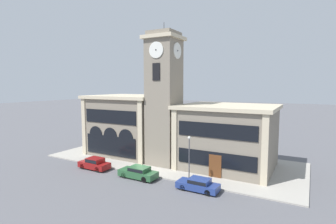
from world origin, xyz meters
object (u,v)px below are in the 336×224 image
object	(u,v)px
parked_car_near	(95,163)
parked_car_mid	(138,172)
street_lamp	(189,151)
parked_car_far	(198,184)

from	to	relation	value
parked_car_near	parked_car_mid	size ratio (longest dim) A/B	0.91
parked_car_mid	street_lamp	world-z (taller)	street_lamp
parked_car_mid	street_lamp	xyz separation A→B (m)	(5.81, 1.56, 2.85)
parked_car_mid	parked_car_far	distance (m)	7.57
parked_car_far	street_lamp	world-z (taller)	street_lamp
parked_car_near	parked_car_far	size ratio (longest dim) A/B	0.97
parked_car_mid	street_lamp	distance (m)	6.65
street_lamp	parked_car_mid	bearing A→B (deg)	-164.99
street_lamp	parked_car_far	bearing A→B (deg)	-41.41
parked_car_far	street_lamp	size ratio (longest dim) A/B	0.86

